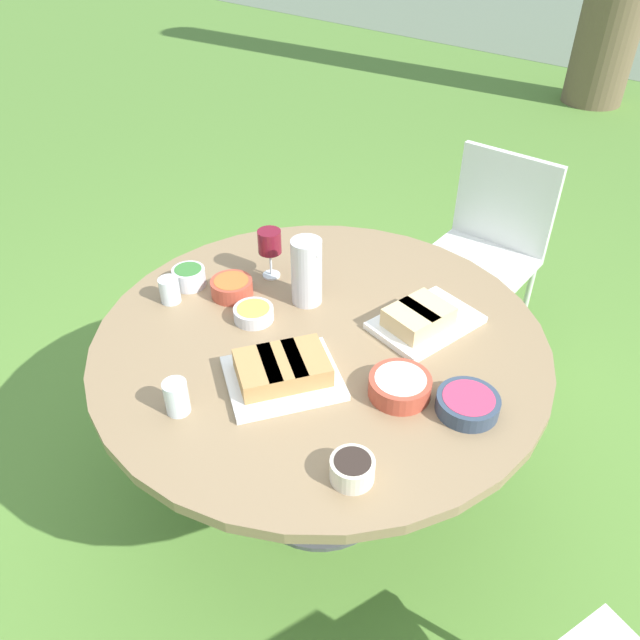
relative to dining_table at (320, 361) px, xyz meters
The scene contains 15 objects.
ground_plane 0.63m from the dining_table, ahead, with size 40.00×40.00×0.00m, color #5B8C38.
dining_table is the anchor object (origin of this frame).
chair_near_right 1.17m from the dining_table, 91.50° to the left, with size 0.45×0.43×0.89m.
water_pitcher 0.28m from the dining_table, 143.18° to the left, with size 0.10×0.10×0.22m.
wine_glass 0.43m from the dining_table, 157.19° to the left, with size 0.08×0.08×0.17m.
platter_bread_main 0.26m from the dining_table, 77.22° to the right, with size 0.38×0.39×0.08m.
platter_charcuterie 0.34m from the dining_table, 47.57° to the left, with size 0.27×0.35×0.08m.
bowl_fries 0.25m from the dining_table, 161.87° to the right, with size 0.12×0.12×0.04m.
bowl_salad 0.53m from the dining_table, behind, with size 0.11×0.11×0.06m.
bowl_olives 0.54m from the dining_table, 41.69° to the right, with size 0.11×0.11×0.06m.
bowl_dip_red 0.51m from the dining_table, ahead, with size 0.16×0.16×0.05m.
bowl_dip_cream 0.35m from the dining_table, ahead, with size 0.17×0.17×0.06m.
bowl_roasted_veg 0.38m from the dining_table, behind, with size 0.14×0.14×0.06m.
cup_water_near 0.50m from the dining_table, 99.69° to the right, with size 0.06×0.06×0.10m.
cup_water_far 0.53m from the dining_table, 160.27° to the right, with size 0.06×0.06×0.08m.
Camera 1 is at (0.94, -1.11, 1.90)m, focal length 35.00 mm.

